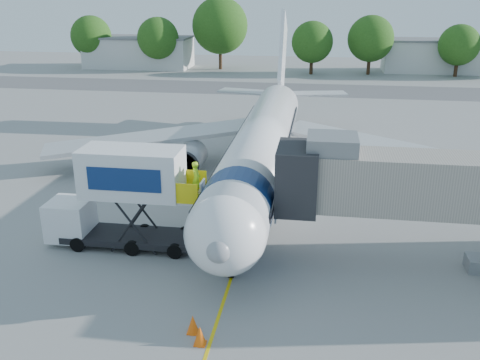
# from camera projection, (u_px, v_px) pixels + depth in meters

# --- Properties ---
(ground) EXTENTS (160.00, 160.00, 0.00)m
(ground) POSITION_uv_depth(u_px,v_px,m) (255.00, 203.00, 34.72)
(ground) COLOR gray
(ground) RESTS_ON ground
(guidance_line) EXTENTS (0.15, 70.00, 0.01)m
(guidance_line) POSITION_uv_depth(u_px,v_px,m) (255.00, 203.00, 34.72)
(guidance_line) COLOR yellow
(guidance_line) RESTS_ON ground
(taxiway_strip) EXTENTS (120.00, 10.00, 0.01)m
(taxiway_strip) POSITION_uv_depth(u_px,v_px,m) (292.00, 89.00, 73.79)
(taxiway_strip) COLOR #59595B
(taxiway_strip) RESTS_ON ground
(aircraft) EXTENTS (34.17, 37.73, 11.35)m
(aircraft) POSITION_uv_depth(u_px,v_px,m) (263.00, 143.00, 37.55)
(aircraft) COLOR white
(aircraft) RESTS_ON ground
(jet_bridge) EXTENTS (13.90, 3.20, 6.60)m
(jet_bridge) POSITION_uv_depth(u_px,v_px,m) (404.00, 184.00, 25.61)
(jet_bridge) COLOR #A59B8D
(jet_bridge) RESTS_ON ground
(catering_hiloader) EXTENTS (8.53, 2.44, 5.50)m
(catering_hiloader) POSITION_uv_depth(u_px,v_px,m) (122.00, 198.00, 28.14)
(catering_hiloader) COLOR black
(catering_hiloader) RESTS_ON ground
(safety_cone_a) EXTENTS (0.50, 0.50, 0.80)m
(safety_cone_a) POSITION_uv_depth(u_px,v_px,m) (200.00, 336.00, 20.88)
(safety_cone_a) COLOR #FF610D
(safety_cone_a) RESTS_ON ground
(safety_cone_b) EXTENTS (0.51, 0.51, 0.80)m
(safety_cone_b) POSITION_uv_depth(u_px,v_px,m) (193.00, 324.00, 21.59)
(safety_cone_b) COLOR #FF610D
(safety_cone_b) RESTS_ON ground
(outbuilding_left) EXTENTS (18.40, 8.40, 5.30)m
(outbuilding_left) POSITION_uv_depth(u_px,v_px,m) (139.00, 52.00, 93.57)
(outbuilding_left) COLOR silver
(outbuilding_left) RESTS_ON ground
(outbuilding_right) EXTENTS (16.40, 7.40, 5.30)m
(outbuilding_right) POSITION_uv_depth(u_px,v_px,m) (433.00, 56.00, 88.41)
(outbuilding_right) COLOR silver
(outbuilding_right) RESTS_ON ground
(tree_a) EXTENTS (6.94, 6.94, 8.85)m
(tree_a) POSITION_uv_depth(u_px,v_px,m) (91.00, 36.00, 92.18)
(tree_a) COLOR #382314
(tree_a) RESTS_ON ground
(tree_b) EXTENTS (6.88, 6.88, 8.78)m
(tree_b) POSITION_uv_depth(u_px,v_px,m) (158.00, 38.00, 88.84)
(tree_b) COLOR #382314
(tree_b) RESTS_ON ground
(tree_c) EXTENTS (9.35, 9.35, 11.92)m
(tree_c) POSITION_uv_depth(u_px,v_px,m) (220.00, 26.00, 89.65)
(tree_c) COLOR #382314
(tree_c) RESTS_ON ground
(tree_d) EXTENTS (6.57, 6.57, 8.38)m
(tree_d) POSITION_uv_depth(u_px,v_px,m) (312.00, 42.00, 85.08)
(tree_d) COLOR #382314
(tree_d) RESTS_ON ground
(tree_e) EXTENTS (7.27, 7.27, 9.27)m
(tree_e) POSITION_uv_depth(u_px,v_px,m) (371.00, 39.00, 84.70)
(tree_e) COLOR #382314
(tree_e) RESTS_ON ground
(tree_f) EXTENTS (6.30, 6.30, 8.03)m
(tree_f) POSITION_uv_depth(u_px,v_px,m) (459.00, 45.00, 82.79)
(tree_f) COLOR #382314
(tree_f) RESTS_ON ground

